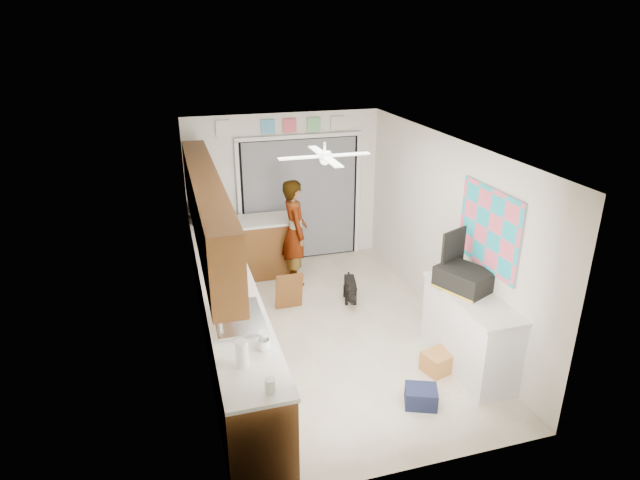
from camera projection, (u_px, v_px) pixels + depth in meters
floor at (328, 331)px, 7.13m from camera, size 5.00×5.00×0.00m
ceiling at (330, 145)px, 6.19m from camera, size 5.00×5.00×0.00m
wall_back at (285, 189)px, 8.88m from camera, size 3.20×0.00×3.20m
wall_front at (418, 354)px, 4.43m from camera, size 3.20×0.00×3.20m
wall_left at (198, 259)px, 6.24m from camera, size 0.00×5.00×5.00m
wall_right at (444, 231)px, 7.07m from camera, size 0.00×5.00×5.00m
left_base_cabinets at (228, 315)px, 6.62m from camera, size 0.60×4.80×0.90m
left_countertop at (227, 281)px, 6.45m from camera, size 0.62×4.80×0.04m
upper_cabinets at (207, 208)px, 6.25m from camera, size 0.32×4.00×0.80m
sink_basin at (239, 319)px, 5.54m from camera, size 0.50×0.76×0.06m
faucet at (219, 313)px, 5.46m from camera, size 0.03×0.03×0.22m
peninsula_base at (262, 248)px, 8.61m from camera, size 1.00×0.60×0.90m
peninsula_top at (261, 220)px, 8.43m from camera, size 1.04×0.64×0.04m
back_opening_recess at (300, 200)px, 8.99m from camera, size 2.00×0.06×2.10m
curtain_panel at (300, 200)px, 8.96m from camera, size 1.90×0.03×2.05m
door_trim_left at (240, 206)px, 8.70m from camera, size 0.06×0.04×2.10m
door_trim_right at (357, 195)px, 9.23m from camera, size 0.06×0.04×2.10m
door_trim_head at (299, 137)px, 8.57m from camera, size 2.10×0.04×0.06m
header_frame_1 at (268, 127)px, 8.40m from camera, size 0.22×0.02×0.22m
header_frame_2 at (290, 126)px, 8.49m from camera, size 0.22×0.02×0.22m
header_frame_3 at (314, 124)px, 8.59m from camera, size 0.22×0.02×0.22m
header_frame_4 at (337, 123)px, 8.69m from camera, size 0.22×0.02×0.22m
route66_sign at (223, 129)px, 8.21m from camera, size 0.22×0.02×0.26m
right_counter_base at (469, 333)px, 6.24m from camera, size 0.50×1.40×0.90m
right_counter_top at (473, 297)px, 6.06m from camera, size 0.54×1.44×0.04m
abstract_painting at (489, 229)px, 6.03m from camera, size 0.03×1.15×0.95m
ceiling_fan at (325, 156)px, 6.43m from camera, size 1.14×1.14×0.24m
microwave at (206, 211)px, 8.35m from camera, size 0.46×0.60×0.30m
cup at (263, 345)px, 5.03m from camera, size 0.18×0.18×0.11m
jar_a at (263, 339)px, 5.09m from camera, size 0.11×0.11×0.14m
jar_b at (270, 386)px, 4.43m from camera, size 0.10×0.10×0.14m
paper_towel_roll at (242, 354)px, 4.76m from camera, size 0.14×0.14×0.26m
suitcase at (464, 279)px, 6.17m from camera, size 0.64×0.71×0.25m
suitcase_rim at (463, 287)px, 6.21m from camera, size 0.64×0.71×0.02m
suitcase_lid at (453, 250)px, 6.33m from camera, size 0.39×0.20×0.50m
cardboard_box at (440, 361)px, 6.27m from camera, size 0.45×0.38×0.24m
navy_crate at (421, 396)px, 5.70m from camera, size 0.42×0.39×0.21m
cabinet_door_panel at (289, 291)px, 7.55m from camera, size 0.39×0.16×0.57m
man at (295, 232)px, 8.18m from camera, size 0.42×0.62×1.67m
dog at (350, 289)px, 7.83m from camera, size 0.32×0.54×0.39m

